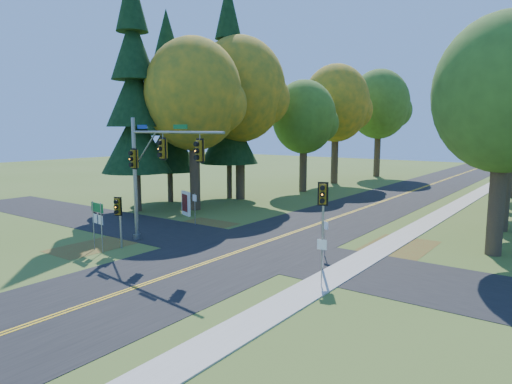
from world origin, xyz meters
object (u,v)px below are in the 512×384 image
Objects in this scene: traffic_mast at (153,164)px; route_sign_cluster at (97,216)px; info_kiosk at (186,203)px; east_signal_pole at (323,204)px.

traffic_mast reaches higher than route_sign_cluster.
info_kiosk is at bearing 116.74° from route_sign_cluster.
route_sign_cluster is at bearing 178.82° from east_signal_pole.
traffic_mast reaches higher than east_signal_pole.
info_kiosk is at bearing 136.95° from east_signal_pole.
info_kiosk is (-5.17, 7.71, -3.83)m from traffic_mast.
route_sign_cluster is 1.47× the size of info_kiosk.
traffic_mast is 10.04m from info_kiosk.
route_sign_cluster is at bearing -48.16° from info_kiosk.
east_signal_pole is at bearing 0.52° from info_kiosk.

